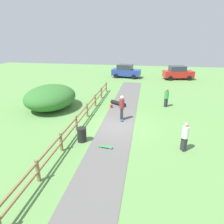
{
  "coord_description": "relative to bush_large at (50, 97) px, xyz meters",
  "views": [
    {
      "loc": [
        1.89,
        -13.14,
        6.19
      ],
      "look_at": [
        -0.39,
        0.07,
        1.0
      ],
      "focal_mm": 32.43,
      "sensor_mm": 36.0,
      "label": 1
    }
  ],
  "objects": [
    {
      "name": "trash_bin",
      "position": [
        4.52,
        -5.28,
        -0.57
      ],
      "size": [
        0.56,
        0.56,
        0.9
      ],
      "primitive_type": "cylinder",
      "color": "black",
      "rests_on": "ground_plane"
    },
    {
      "name": "parked_car_blue",
      "position": [
        5.07,
        14.65,
        -0.06
      ],
      "size": [
        4.4,
        2.45,
        1.92
      ],
      "color": "#283D99",
      "rests_on": "ground_plane"
    },
    {
      "name": "skater_riding",
      "position": [
        6.5,
        -1.59,
        0.08
      ],
      "size": [
        0.45,
        0.82,
        1.92
      ],
      "color": "#265999",
      "rests_on": "asphalt_path"
    },
    {
      "name": "skater_fallen",
      "position": [
        5.72,
        1.68,
        -0.82
      ],
      "size": [
        1.55,
        1.5,
        0.36
      ],
      "color": "black",
      "rests_on": "asphalt_path"
    },
    {
      "name": "asphalt_path",
      "position": [
        6.32,
        -2.67,
        -1.01
      ],
      "size": [
        2.4,
        28.0,
        0.02
      ],
      "primitive_type": "cube",
      "color": "#605E5B",
      "rests_on": "ground_plane"
    },
    {
      "name": "skateboard_loose",
      "position": [
        6.12,
        -5.84,
        -0.93
      ],
      "size": [
        0.82,
        0.29,
        0.08
      ],
      "color": "#338C4C",
      "rests_on": "asphalt_path"
    },
    {
      "name": "ground_plane",
      "position": [
        6.32,
        -2.67,
        -1.02
      ],
      "size": [
        60.0,
        60.0,
        0.0
      ],
      "primitive_type": "plane",
      "color": "#60934C"
    },
    {
      "name": "bystander_white",
      "position": [
        10.5,
        -5.33,
        -0.07
      ],
      "size": [
        0.51,
        0.51,
        1.73
      ],
      "color": "#2D2D33",
      "rests_on": "ground_plane"
    },
    {
      "name": "bush_large",
      "position": [
        0.0,
        0.0,
        0.0
      ],
      "size": [
        4.24,
        5.09,
        2.04
      ],
      "primitive_type": "ellipsoid",
      "color": "#33702D",
      "rests_on": "ground_plane"
    },
    {
      "name": "bystander_green",
      "position": [
        10.06,
        2.09,
        -0.09
      ],
      "size": [
        0.53,
        0.53,
        1.69
      ],
      "color": "#2D2D33",
      "rests_on": "ground_plane"
    },
    {
      "name": "wooden_fence",
      "position": [
        3.72,
        -2.67,
        -0.35
      ],
      "size": [
        0.12,
        18.12,
        1.1
      ],
      "color": "olive",
      "rests_on": "ground_plane"
    },
    {
      "name": "parked_car_red",
      "position": [
        12.64,
        14.63,
        -0.06
      ],
      "size": [
        4.45,
        2.62,
        1.92
      ],
      "color": "red",
      "rests_on": "ground_plane"
    }
  ]
}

